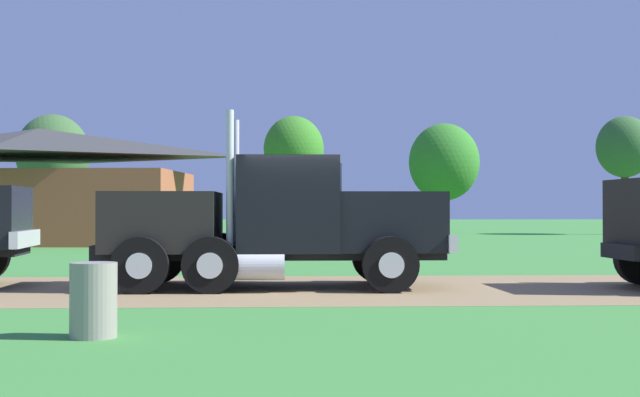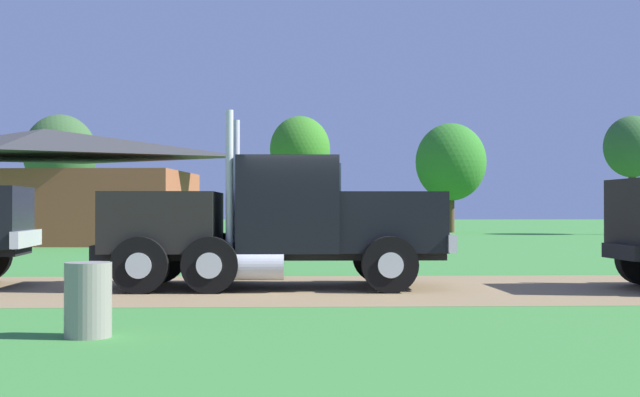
% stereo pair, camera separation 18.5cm
% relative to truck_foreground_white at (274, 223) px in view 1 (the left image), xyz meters
% --- Properties ---
extents(ground_plane, '(200.00, 200.00, 0.00)m').
position_rel_truck_foreground_white_xyz_m(ground_plane, '(0.74, -0.30, -1.25)').
color(ground_plane, '#3C8237').
extents(dirt_track, '(120.00, 6.16, 0.01)m').
position_rel_truck_foreground_white_xyz_m(dirt_track, '(0.74, -0.30, -1.24)').
color(dirt_track, '#89724D').
rests_on(dirt_track, ground_plane).
extents(truck_foreground_white, '(6.75, 2.73, 3.33)m').
position_rel_truck_foreground_white_xyz_m(truck_foreground_white, '(0.00, 0.00, 0.00)').
color(truck_foreground_white, black).
rests_on(truck_foreground_white, ground_plane).
extents(steel_barrel, '(0.56, 0.56, 0.89)m').
position_rel_truck_foreground_white_xyz_m(steel_barrel, '(-2.09, -6.45, -0.80)').
color(steel_barrel, gray).
rests_on(steel_barrel, ground_plane).
extents(shed_building, '(13.43, 8.72, 4.98)m').
position_rel_truck_foreground_white_xyz_m(shed_building, '(-10.36, 21.51, 1.17)').
color(shed_building, '#974E33').
rests_on(shed_building, ground_plane).
extents(tree_left, '(4.41, 4.41, 7.26)m').
position_rel_truck_foreground_white_xyz_m(tree_left, '(-13.76, 37.29, 3.57)').
color(tree_left, '#513823').
rests_on(tree_left, ground_plane).
extents(tree_mid, '(3.45, 3.45, 6.80)m').
position_rel_truck_foreground_white_xyz_m(tree_mid, '(0.89, 33.26, 3.61)').
color(tree_mid, '#513823').
rests_on(tree_mid, ground_plane).
extents(tree_right, '(4.42, 4.42, 6.85)m').
position_rel_truck_foreground_white_xyz_m(tree_right, '(10.40, 37.73, 3.16)').
color(tree_right, '#513823').
rests_on(tree_right, ground_plane).
extents(tree_far_right, '(3.25, 3.25, 6.88)m').
position_rel_truck_foreground_white_xyz_m(tree_far_right, '(20.11, 33.14, 3.78)').
color(tree_far_right, '#513823').
rests_on(tree_far_right, ground_plane).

